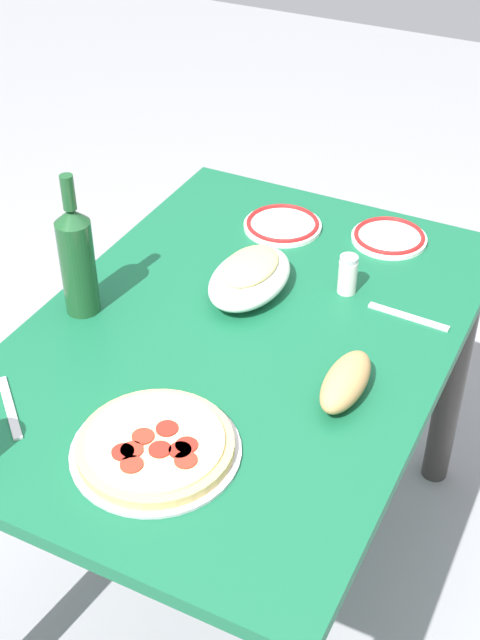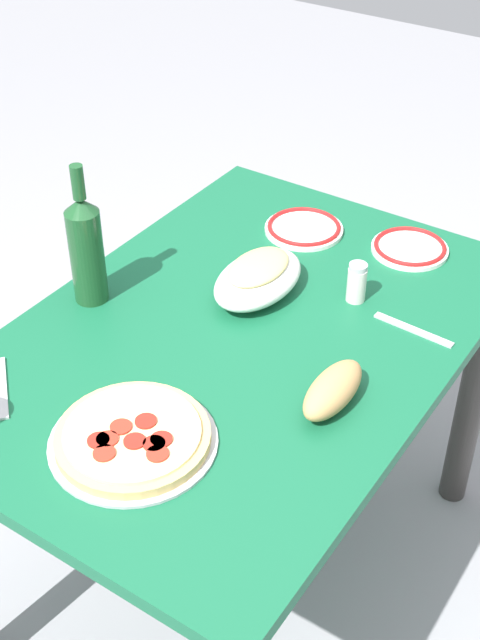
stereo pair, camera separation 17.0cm
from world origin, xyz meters
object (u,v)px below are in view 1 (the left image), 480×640
Objects in this scene: dining_table at (240,385)px; baked_pasta_dish at (250,276)px; side_plate_near at (283,225)px; side_plate_far at (389,237)px; pepperoni_pizza at (155,446)px; spice_shaker at (348,275)px; wine_bottle at (77,258)px; bread_loaf at (346,382)px.

baked_pasta_dish is at bearing -161.82° from dining_table.
side_plate_near and side_plate_far have the same top height.
pepperoni_pizza reaches higher than side_plate_far.
dining_table is 13.50× the size of spice_shaker.
side_plate_near is (-0.40, -0.09, 0.15)m from dining_table.
spice_shaker is at bearing 52.25° from side_plate_near.
side_plate_near is (-0.76, -0.11, -0.01)m from pepperoni_pizza.
pepperoni_pizza is 0.76m from side_plate_near.
dining_table is 3.85× the size of wine_bottle.
baked_pasta_dish is 2.76× the size of spice_shaker.
dining_table is 0.23m from baked_pasta_dish.
wine_bottle reaches higher than pepperoni_pizza.
dining_table is at bearing 12.47° from side_plate_near.
pepperoni_pizza is at bearing 8.19° from side_plate_near.
baked_pasta_dish is 0.20m from spice_shaker.
bread_loaf is at bearing 72.09° from dining_table.
dining_table is at bearing -107.91° from bread_loaf.
side_plate_near is at bearing -127.75° from spice_shaker.
bread_loaf is (0.48, 0.34, 0.02)m from side_plate_near.
side_plate_far is (-0.46, 0.15, 0.15)m from dining_table.
dining_table is 0.32m from bread_loaf.
dining_table is at bearing -176.72° from pepperoni_pizza.
side_plate_near is at bearing -144.74° from bread_loaf.
pepperoni_pizza is at bearing 7.45° from baked_pasta_dish.
dining_table is 4.89× the size of baked_pasta_dish.
wine_bottle is (0.21, -0.28, 0.08)m from baked_pasta_dish.
side_plate_near is 0.29m from spice_shaker.
side_plate_far is at bearing -169.58° from bread_loaf.
baked_pasta_dish is 1.39× the size of side_plate_far.
spice_shaker reaches higher than bread_loaf.
pepperoni_pizza is at bearing 3.28° from dining_table.
wine_bottle is 0.58m from bread_loaf.
pepperoni_pizza is at bearing -40.07° from bread_loaf.
spice_shaker is (-0.22, 0.14, 0.18)m from dining_table.
wine_bottle reaches higher than side_plate_near.
pepperoni_pizza is (0.36, 0.02, 0.15)m from dining_table.
side_plate_near is 0.59m from bread_loaf.
side_plate_far is (-0.81, 0.13, -0.01)m from pepperoni_pizza.
spice_shaker is (0.18, 0.23, 0.03)m from side_plate_near.
baked_pasta_dish is 1.40× the size of bread_loaf.
spice_shaker is at bearing -3.56° from side_plate_far.
wine_bottle is at bearing -129.57° from pepperoni_pizza.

